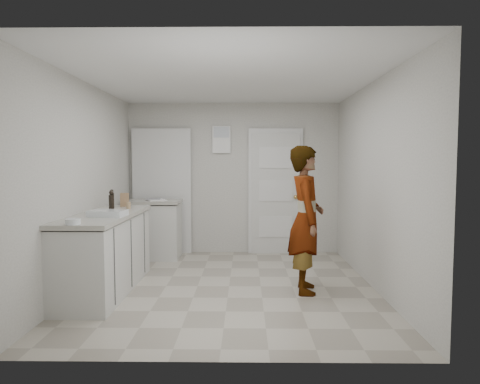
{
  "coord_description": "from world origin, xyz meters",
  "views": [
    {
      "loc": [
        0.2,
        -5.16,
        1.52
      ],
      "look_at": [
        0.13,
        0.4,
        1.14
      ],
      "focal_mm": 32.0,
      "sensor_mm": 36.0,
      "label": 1
    }
  ],
  "objects_px": {
    "person": "(306,219)",
    "cake_mix_box": "(125,200)",
    "egg_bowl": "(73,222)",
    "spice_jar": "(129,205)",
    "oil_cruet_a": "(111,201)",
    "oil_cruet_b": "(112,199)",
    "baking_dish": "(108,213)"
  },
  "relations": [
    {
      "from": "egg_bowl",
      "to": "oil_cruet_a",
      "type": "bearing_deg",
      "value": 88.63
    },
    {
      "from": "spice_jar",
      "to": "oil_cruet_b",
      "type": "xyz_separation_m",
      "value": [
        -0.21,
        -0.01,
        0.08
      ]
    },
    {
      "from": "person",
      "to": "baking_dish",
      "type": "xyz_separation_m",
      "value": [
        -2.24,
        -0.27,
        0.1
      ]
    },
    {
      "from": "cake_mix_box",
      "to": "egg_bowl",
      "type": "distance_m",
      "value": 1.67
    },
    {
      "from": "person",
      "to": "egg_bowl",
      "type": "bearing_deg",
      "value": 112.99
    },
    {
      "from": "person",
      "to": "oil_cruet_a",
      "type": "distance_m",
      "value": 2.36
    },
    {
      "from": "person",
      "to": "egg_bowl",
      "type": "xyz_separation_m",
      "value": [
        -2.37,
        -0.91,
        0.1
      ]
    },
    {
      "from": "oil_cruet_a",
      "to": "baking_dish",
      "type": "height_order",
      "value": "oil_cruet_a"
    },
    {
      "from": "cake_mix_box",
      "to": "baking_dish",
      "type": "bearing_deg",
      "value": -93.5
    },
    {
      "from": "person",
      "to": "oil_cruet_a",
      "type": "xyz_separation_m",
      "value": [
        -2.34,
        0.2,
        0.19
      ]
    },
    {
      "from": "cake_mix_box",
      "to": "oil_cruet_a",
      "type": "bearing_deg",
      "value": -99.4
    },
    {
      "from": "spice_jar",
      "to": "oil_cruet_b",
      "type": "height_order",
      "value": "oil_cruet_b"
    },
    {
      "from": "oil_cruet_a",
      "to": "cake_mix_box",
      "type": "bearing_deg",
      "value": 89.87
    },
    {
      "from": "person",
      "to": "cake_mix_box",
      "type": "relative_size",
      "value": 9.35
    },
    {
      "from": "oil_cruet_b",
      "to": "egg_bowl",
      "type": "height_order",
      "value": "oil_cruet_b"
    },
    {
      "from": "spice_jar",
      "to": "oil_cruet_a",
      "type": "relative_size",
      "value": 0.33
    },
    {
      "from": "spice_jar",
      "to": "egg_bowl",
      "type": "relative_size",
      "value": 0.58
    },
    {
      "from": "person",
      "to": "egg_bowl",
      "type": "height_order",
      "value": "person"
    },
    {
      "from": "oil_cruet_b",
      "to": "baking_dish",
      "type": "height_order",
      "value": "oil_cruet_b"
    },
    {
      "from": "person",
      "to": "spice_jar",
      "type": "height_order",
      "value": "person"
    },
    {
      "from": "oil_cruet_a",
      "to": "egg_bowl",
      "type": "height_order",
      "value": "oil_cruet_a"
    },
    {
      "from": "person",
      "to": "egg_bowl",
      "type": "relative_size",
      "value": 11.79
    },
    {
      "from": "oil_cruet_a",
      "to": "baking_dish",
      "type": "relative_size",
      "value": 0.63
    },
    {
      "from": "oil_cruet_b",
      "to": "spice_jar",
      "type": "bearing_deg",
      "value": 3.42
    },
    {
      "from": "baking_dish",
      "to": "oil_cruet_b",
      "type": "bearing_deg",
      "value": 104.05
    },
    {
      "from": "cake_mix_box",
      "to": "spice_jar",
      "type": "relative_size",
      "value": 2.18
    },
    {
      "from": "person",
      "to": "oil_cruet_b",
      "type": "xyz_separation_m",
      "value": [
        -2.43,
        0.48,
        0.19
      ]
    },
    {
      "from": "baking_dish",
      "to": "cake_mix_box",
      "type": "bearing_deg",
      "value": 95.76
    },
    {
      "from": "egg_bowl",
      "to": "spice_jar",
      "type": "bearing_deg",
      "value": 83.75
    },
    {
      "from": "oil_cruet_b",
      "to": "egg_bowl",
      "type": "bearing_deg",
      "value": -87.68
    },
    {
      "from": "cake_mix_box",
      "to": "spice_jar",
      "type": "height_order",
      "value": "cake_mix_box"
    },
    {
      "from": "egg_bowl",
      "to": "oil_cruet_b",
      "type": "bearing_deg",
      "value": 92.32
    }
  ]
}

